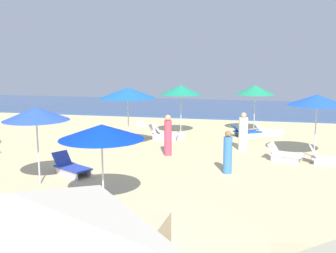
% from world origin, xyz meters
% --- Properties ---
extents(ocean, '(60.00, 11.42, 0.12)m').
position_xyz_m(ocean, '(0.00, 24.29, 0.06)').
color(ocean, '#304F83').
rests_on(ocean, ground_plane).
extents(umbrella_0, '(2.29, 2.29, 2.52)m').
position_xyz_m(umbrella_0, '(5.32, 9.54, 2.31)').
color(umbrella_0, silver).
rests_on(umbrella_0, ground_plane).
extents(lounge_chair_0_0, '(1.46, 0.62, 0.73)m').
position_xyz_m(lounge_chair_0_0, '(5.64, 8.54, 0.24)').
color(lounge_chair_0_0, silver).
rests_on(lounge_chair_0_0, ground_plane).
extents(lounge_chair_0_1, '(1.41, 1.03, 0.66)m').
position_xyz_m(lounge_chair_0_1, '(4.12, 8.69, 0.26)').
color(lounge_chair_0_1, silver).
rests_on(lounge_chair_0_1, ground_plane).
extents(umbrella_1, '(2.47, 2.47, 2.66)m').
position_xyz_m(umbrella_1, '(-2.45, 9.57, 2.43)').
color(umbrella_1, silver).
rests_on(umbrella_1, ground_plane).
extents(umbrella_2, '(2.04, 2.04, 2.51)m').
position_xyz_m(umbrella_2, '(2.90, 14.69, 2.26)').
color(umbrella_2, silver).
rests_on(umbrella_2, ground_plane).
extents(lounge_chair_2_0, '(1.57, 1.24, 0.59)m').
position_xyz_m(lounge_chair_2_0, '(2.52, 13.37, 0.24)').
color(lounge_chair_2_0, silver).
rests_on(lounge_chair_2_0, ground_plane).
extents(lounge_chair_2_1, '(1.53, 0.70, 0.69)m').
position_xyz_m(lounge_chair_2_1, '(3.62, 13.92, 0.26)').
color(lounge_chair_2_1, silver).
rests_on(lounge_chair_2_1, ground_plane).
extents(umbrella_4, '(2.28, 2.28, 2.20)m').
position_xyz_m(umbrella_4, '(-0.97, 2.83, 2.00)').
color(umbrella_4, silver).
rests_on(umbrella_4, ground_plane).
extents(umbrella_5, '(2.10, 2.10, 2.57)m').
position_xyz_m(umbrella_5, '(-0.78, 13.10, 2.32)').
color(umbrella_5, silver).
rests_on(umbrella_5, ground_plane).
extents(lounge_chair_5_0, '(1.58, 1.05, 0.64)m').
position_xyz_m(lounge_chair_5_0, '(-1.10, 11.85, 0.24)').
color(lounge_chair_5_0, silver).
rests_on(lounge_chair_5_0, ground_plane).
extents(lounge_chair_5_1, '(1.41, 0.61, 0.75)m').
position_xyz_m(lounge_chair_5_1, '(-1.37, 11.59, 0.28)').
color(lounge_chair_5_1, silver).
rests_on(lounge_chair_5_1, ground_plane).
extents(umbrella_6, '(2.02, 2.02, 2.45)m').
position_xyz_m(umbrella_6, '(-3.57, 4.00, 2.24)').
color(umbrella_6, silver).
rests_on(umbrella_6, ground_plane).
extents(lounge_chair_6_0, '(1.59, 1.24, 0.71)m').
position_xyz_m(lounge_chair_6_0, '(-3.10, 5.23, 0.26)').
color(lounge_chair_6_0, silver).
rests_on(lounge_chair_6_0, ground_plane).
extents(beachgoer_1, '(0.31, 0.31, 1.49)m').
position_xyz_m(beachgoer_1, '(2.11, 6.53, 0.70)').
color(beachgoer_1, '#3B7DD9').
rests_on(beachgoer_1, ground_plane).
extents(beachgoer_2, '(0.51, 0.51, 1.64)m').
position_xyz_m(beachgoer_2, '(2.49, 10.19, 0.76)').
color(beachgoer_2, white).
rests_on(beachgoer_2, ground_plane).
extents(beachgoer_3, '(0.44, 0.44, 1.67)m').
position_xyz_m(beachgoer_3, '(-0.46, 8.62, 0.81)').
color(beachgoer_3, '#E3465F').
rests_on(beachgoer_3, ground_plane).
extents(cooler_box_0, '(0.48, 0.57, 0.32)m').
position_xyz_m(cooler_box_0, '(-3.46, 14.98, 0.16)').
color(cooler_box_0, white).
rests_on(cooler_box_0, ground_plane).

